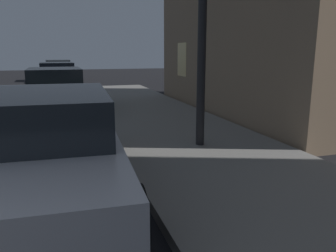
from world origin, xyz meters
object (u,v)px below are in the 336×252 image
Objects in this scene: car_blue at (57,77)px; car_black at (58,71)px; car_silver at (49,148)px; car_green at (56,90)px.

car_black is at bearing 90.00° from car_blue.
car_silver is 1.04× the size of car_black.
car_black is at bearing 90.00° from car_silver.
car_silver is at bearing -90.00° from car_blue.
car_silver and car_black have the same top height.
car_green and car_black have the same top height.
car_black is (-0.00, 6.56, -0.00)m from car_blue.
car_black is (-0.00, 13.06, -0.02)m from car_green.
car_green is at bearing -90.00° from car_blue.
car_blue is (-0.00, 13.44, -0.00)m from car_silver.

